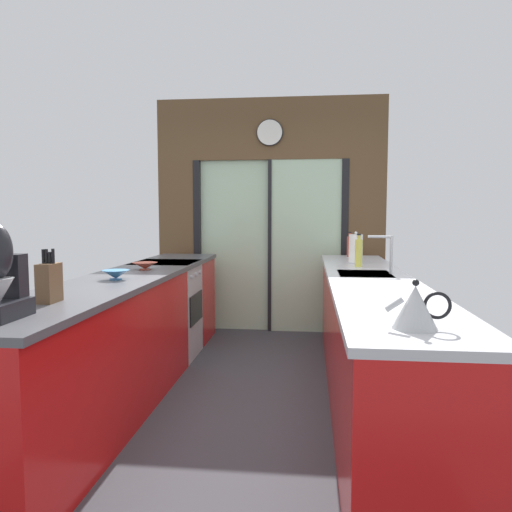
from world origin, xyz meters
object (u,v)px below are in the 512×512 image
at_px(oven_range, 167,310).
at_px(stand_mixer, 1,283).
at_px(mixing_bowl_near, 116,274).
at_px(knife_block, 49,282).
at_px(kettle, 416,307).
at_px(mixing_bowl_far, 145,266).
at_px(soap_bottle_far, 350,246).
at_px(paper_towel_roll, 356,249).
at_px(soap_bottle_near, 359,252).

height_order(oven_range, stand_mixer, stand_mixer).
relative_size(mixing_bowl_near, knife_block, 0.67).
bearing_deg(kettle, mixing_bowl_far, 133.36).
xyz_separation_m(oven_range, stand_mixer, (0.02, -2.54, 0.63)).
distance_m(mixing_bowl_far, soap_bottle_far, 2.26).
distance_m(mixing_bowl_near, mixing_bowl_far, 0.61).
relative_size(mixing_bowl_near, kettle, 0.72).
relative_size(knife_block, paper_towel_roll, 0.95).
height_order(mixing_bowl_far, soap_bottle_near, soap_bottle_near).
xyz_separation_m(mixing_bowl_near, knife_block, (-0.00, -0.88, 0.07)).
bearing_deg(soap_bottle_far, stand_mixer, -118.43).
bearing_deg(kettle, soap_bottle_far, 90.03).
bearing_deg(soap_bottle_far, mixing_bowl_near, -131.56).
bearing_deg(paper_towel_roll, oven_range, -177.87).
xyz_separation_m(oven_range, mixing_bowl_near, (0.02, -1.26, 0.50)).
relative_size(mixing_bowl_near, paper_towel_roll, 0.64).
bearing_deg(oven_range, kettle, -54.59).
height_order(kettle, paper_towel_roll, paper_towel_roll).
xyz_separation_m(knife_block, paper_towel_roll, (1.78, 2.21, 0.03)).
distance_m(mixing_bowl_near, stand_mixer, 1.29).
height_order(soap_bottle_near, soap_bottle_far, soap_bottle_near).
distance_m(mixing_bowl_far, soap_bottle_near, 1.83).
xyz_separation_m(oven_range, soap_bottle_far, (1.80, 0.75, 0.58)).
xyz_separation_m(mixing_bowl_far, knife_block, (-0.00, -1.49, 0.07)).
distance_m(oven_range, soap_bottle_far, 2.03).
xyz_separation_m(knife_block, soap_bottle_near, (1.78, 1.92, 0.02)).
height_order(knife_block, soap_bottle_far, knife_block).
bearing_deg(soap_bottle_far, kettle, -89.97).
bearing_deg(mixing_bowl_near, mixing_bowl_far, 90.00).
distance_m(mixing_bowl_near, paper_towel_roll, 2.22).
height_order(soap_bottle_far, paper_towel_roll, paper_towel_roll).
relative_size(kettle, paper_towel_roll, 0.89).
height_order(knife_block, paper_towel_roll, paper_towel_roll).
bearing_deg(knife_block, mixing_bowl_far, 90.00).
bearing_deg(mixing_bowl_near, kettle, -35.55).
height_order(oven_range, mixing_bowl_near, mixing_bowl_near).
relative_size(mixing_bowl_near, soap_bottle_far, 0.71).
bearing_deg(knife_block, kettle, -12.45).
distance_m(knife_block, kettle, 1.82).
bearing_deg(kettle, oven_range, 125.41).
bearing_deg(kettle, soap_bottle_near, 90.05).
bearing_deg(paper_towel_roll, knife_block, -128.90).
height_order(mixing_bowl_near, stand_mixer, stand_mixer).
distance_m(mixing_bowl_near, kettle, 2.19).
distance_m(oven_range, kettle, 3.16).
height_order(knife_block, soap_bottle_near, soap_bottle_near).
relative_size(oven_range, soap_bottle_far, 3.42).
bearing_deg(stand_mixer, oven_range, 90.42).
height_order(mixing_bowl_near, soap_bottle_far, soap_bottle_far).
height_order(mixing_bowl_near, soap_bottle_near, soap_bottle_near).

